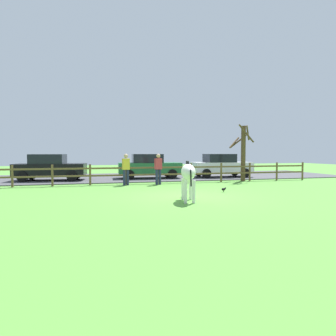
% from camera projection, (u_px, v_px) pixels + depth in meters
% --- Properties ---
extents(ground_plane, '(60.00, 60.00, 0.00)m').
position_uv_depth(ground_plane, '(185.00, 196.00, 11.74)').
color(ground_plane, '#549338').
extents(parking_asphalt, '(28.00, 7.40, 0.05)m').
position_uv_depth(parking_asphalt, '(144.00, 177.00, 20.72)').
color(parking_asphalt, '#47474C').
rests_on(parking_asphalt, ground_plane).
extents(paddock_fence, '(20.51, 0.11, 1.10)m').
position_uv_depth(paddock_fence, '(143.00, 172.00, 16.33)').
color(paddock_fence, brown).
rests_on(paddock_fence, ground_plane).
extents(bare_tree, '(1.41, 1.42, 3.36)m').
position_uv_depth(bare_tree, '(243.00, 151.00, 17.97)').
color(bare_tree, '#513A23').
rests_on(bare_tree, ground_plane).
extents(zebra, '(0.71, 1.92, 1.41)m').
position_uv_depth(zebra, '(188.00, 175.00, 10.57)').
color(zebra, white).
rests_on(zebra, ground_plane).
extents(crow_on_grass, '(0.22, 0.10, 0.20)m').
position_uv_depth(crow_on_grass, '(224.00, 189.00, 12.98)').
color(crow_on_grass, black).
rests_on(crow_on_grass, ground_plane).
extents(parked_car_black, '(4.16, 2.23, 1.56)m').
position_uv_depth(parked_car_black, '(50.00, 167.00, 17.85)').
color(parked_car_black, black).
rests_on(parked_car_black, parking_asphalt).
extents(parked_car_white, '(4.09, 2.05, 1.56)m').
position_uv_depth(parked_car_white, '(221.00, 165.00, 20.42)').
color(parked_car_white, white).
rests_on(parked_car_white, parking_asphalt).
extents(parked_car_green, '(4.10, 2.08, 1.56)m').
position_uv_depth(parked_car_green, '(149.00, 166.00, 19.45)').
color(parked_car_green, '#236B38').
rests_on(parked_car_green, parking_asphalt).
extents(visitor_left_of_tree, '(0.39, 0.28, 1.64)m').
position_uv_depth(visitor_left_of_tree, '(126.00, 168.00, 15.61)').
color(visitor_left_of_tree, '#232847').
rests_on(visitor_left_of_tree, ground_plane).
extents(visitor_right_of_tree, '(0.40, 0.28, 1.64)m').
position_uv_depth(visitor_right_of_tree, '(158.00, 168.00, 15.94)').
color(visitor_right_of_tree, '#232847').
rests_on(visitor_right_of_tree, ground_plane).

